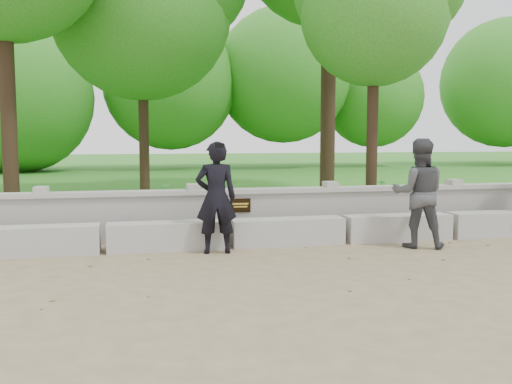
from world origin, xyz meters
TOP-DOWN VIEW (x-y plane):
  - ground at (0.00, 0.00)m, footprint 80.00×80.00m
  - lawn at (0.00, 14.00)m, footprint 40.00×22.00m
  - concrete_bench at (0.00, 1.90)m, footprint 11.90×0.45m
  - parapet_wall at (0.00, 2.60)m, footprint 12.50×0.35m
  - man_main at (-0.27, 1.49)m, footprint 0.66×0.59m
  - visitor_left at (3.04, 1.25)m, footprint 1.06×0.95m
  - tree_near_right at (3.46, 4.10)m, footprint 3.10×3.10m
  - shrub_b at (-0.55, 3.30)m, footprint 0.40×0.43m
  - shrub_c at (3.56, 3.30)m, footprint 0.80×0.80m
  - shrub_d at (-0.84, 5.40)m, footprint 0.35×0.37m

SIDE VIEW (x-z plane):
  - ground at x=0.00m, z-range 0.00..0.00m
  - lawn at x=0.00m, z-range 0.00..0.25m
  - concrete_bench at x=0.00m, z-range 0.00..0.45m
  - parapet_wall at x=0.00m, z-range 0.01..0.91m
  - shrub_d at x=-0.84m, z-range 0.25..0.79m
  - shrub_b at x=-0.55m, z-range 0.25..0.88m
  - shrub_c at x=3.56m, z-range 0.25..0.93m
  - man_main at x=-0.27m, z-range 0.00..1.74m
  - visitor_left at x=3.04m, z-range 0.00..1.79m
  - tree_near_right at x=3.46m, z-range 1.65..7.59m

